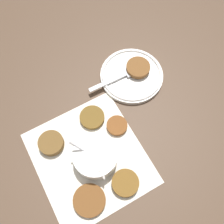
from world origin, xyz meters
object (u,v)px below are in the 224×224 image
Objects in this scene: fritter_on_plate at (138,68)px; fork at (125,74)px; sauce_bowl at (96,157)px; serving_plate at (132,75)px.

fork is (0.00, -0.04, -0.00)m from fritter_on_plate.
fritter_on_plate is at bearing 133.84° from sauce_bowl.
sauce_bowl is 0.26m from fork.
fritter_on_plate is 0.04m from fork.
fork is at bearing 139.75° from sauce_bowl.
serving_plate is 2.65× the size of fritter_on_plate.
serving_plate is at bearing -71.88° from fritter_on_plate.
sauce_bowl is at bearing -46.16° from fritter_on_plate.
fritter_on_plate is at bearing 108.12° from serving_plate.
serving_plate is 0.03m from fritter_on_plate.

